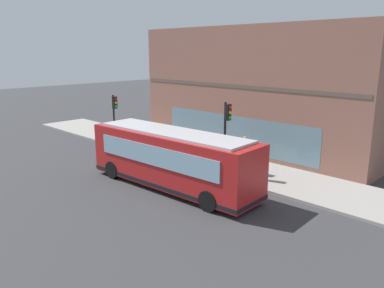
{
  "coord_description": "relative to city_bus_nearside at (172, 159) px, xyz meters",
  "views": [
    {
      "loc": [
        -13.16,
        -15.62,
        7.08
      ],
      "look_at": [
        2.17,
        -0.65,
        1.8
      ],
      "focal_mm": 35.66,
      "sensor_mm": 36.0,
      "label": 1
    }
  ],
  "objects": [
    {
      "name": "pedestrian_walking_along_curb",
      "position": [
        5.3,
        6.69,
        -0.53
      ],
      "size": [
        0.32,
        0.32,
        1.54
      ],
      "color": "#B23338",
      "rests_on": "sidewalk_curb"
    },
    {
      "name": "traffic_light_down_block",
      "position": [
        3.4,
        10.04,
        1.15
      ],
      "size": [
        0.32,
        0.49,
        3.67
      ],
      "color": "black",
      "rests_on": "sidewalk_curb"
    },
    {
      "name": "fire_hydrant",
      "position": [
        4.18,
        0.41,
        -1.04
      ],
      "size": [
        0.35,
        0.35,
        0.74
      ],
      "color": "yellow",
      "rests_on": "sidewalk_curb"
    },
    {
      "name": "pedestrian_by_light_pole",
      "position": [
        3.82,
        -1.6,
        -0.39
      ],
      "size": [
        0.32,
        0.32,
        1.75
      ],
      "color": "#B23338",
      "rests_on": "sidewalk_curb"
    },
    {
      "name": "pedestrian_near_hydrant",
      "position": [
        5.76,
        -0.45,
        -0.37
      ],
      "size": [
        0.32,
        0.32,
        1.78
      ],
      "color": "#8C3F8C",
      "rests_on": "sidewalk_curb"
    },
    {
      "name": "building_corner",
      "position": [
        10.21,
        1.5,
        2.78
      ],
      "size": [
        6.12,
        17.79,
        8.68
      ],
      "color": "#8C5B4C",
      "rests_on": "ground"
    },
    {
      "name": "city_bus_nearside",
      "position": [
        0.0,
        0.0,
        0.0
      ],
      "size": [
        3.05,
        10.16,
        3.07
      ],
      "color": "red",
      "rests_on": "ground"
    },
    {
      "name": "newspaper_vending_box",
      "position": [
        4.65,
        -2.28,
        -0.95
      ],
      "size": [
        0.44,
        0.42,
        0.9
      ],
      "color": "#197233",
      "rests_on": "sidewalk_curb"
    },
    {
      "name": "traffic_light_near_corner",
      "position": [
        3.3,
        -0.95,
        1.5
      ],
      "size": [
        0.32,
        0.49,
        4.17
      ],
      "color": "black",
      "rests_on": "sidewalk_curb"
    },
    {
      "name": "pedestrian_near_building_entrance",
      "position": [
        4.39,
        4.57,
        -0.34
      ],
      "size": [
        0.32,
        0.32,
        1.82
      ],
      "color": "gold",
      "rests_on": "sidewalk_curb"
    },
    {
      "name": "ground",
      "position": [
        0.22,
        1.5,
        -1.55
      ],
      "size": [
        120.0,
        120.0,
        0.0
      ],
      "primitive_type": "plane",
      "color": "#38383A"
    },
    {
      "name": "sidewalk_curb",
      "position": [
        5.0,
        1.5,
        -1.48
      ],
      "size": [
        4.36,
        40.0,
        0.15
      ],
      "primitive_type": "cube",
      "color": "#9E9991",
      "rests_on": "ground"
    }
  ]
}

